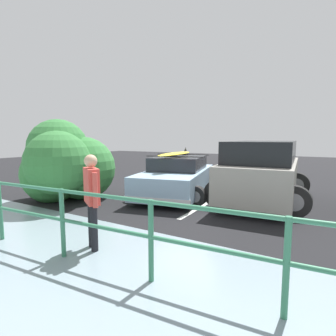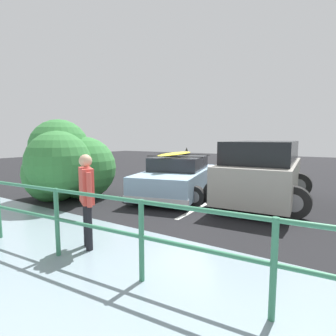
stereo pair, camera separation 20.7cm
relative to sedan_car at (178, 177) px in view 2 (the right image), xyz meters
name	(u,v)px [view 2 (the right image)]	position (x,y,z in m)	size (l,w,h in m)	color
ground_plane	(191,194)	(-0.28, -0.41, -0.61)	(44.00, 44.00, 0.02)	black
parking_stripe	(214,200)	(-1.29, 0.03, -0.60)	(4.62, 0.12, 0.00)	silver
sedan_car	(178,177)	(0.00, 0.00, 0.00)	(2.88, 4.41, 1.54)	#8CADC6
suv_car	(263,171)	(-2.57, -0.44, 0.31)	(2.74, 4.51, 1.77)	#9E998E
person_bystander	(87,193)	(-0.79, 4.48, 0.36)	(0.54, 0.40, 1.60)	black
railing_fence	(57,211)	(-0.62, 4.93, 0.12)	(9.60, 0.70, 1.09)	#387F5B
bush_near_left	(66,164)	(2.56, 2.34, 0.49)	(2.51, 2.88, 2.53)	brown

